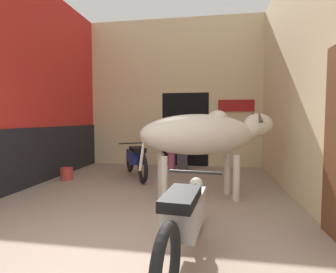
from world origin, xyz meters
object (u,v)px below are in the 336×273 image
motorcycle_far (136,159)px  bucket (67,174)px  plastic_stool (172,160)px  motorcycle_near (186,216)px  shopkeeper_seated (183,146)px  cow (204,135)px

motorcycle_far → bucket: 1.50m
motorcycle_far → plastic_stool: (0.67, 1.00, -0.16)m
plastic_stool → bucket: bearing=-142.9°
motorcycle_near → motorcycle_far: (-1.45, 3.33, -0.00)m
shopkeeper_seated → plastic_stool: (-0.30, 0.04, -0.38)m
bucket → motorcycle_near: bearing=-44.7°
motorcycle_near → shopkeeper_seated: size_ratio=1.65×
motorcycle_far → plastic_stool: size_ratio=3.57×
cow → shopkeeper_seated: cow is taller
plastic_stool → shopkeeper_seated: bearing=-7.6°
motorcycle_far → shopkeeper_seated: (0.97, 0.96, 0.21)m
shopkeeper_seated → bucket: (-2.34, -1.50, -0.50)m
plastic_stool → cow: bearing=-69.8°
cow → bucket: cow is taller
motorcycle_near → motorcycle_far: size_ratio=1.15×
motorcycle_near → shopkeeper_seated: (-0.48, 4.29, 0.21)m
motorcycle_near → plastic_stool: motorcycle_near is taller
motorcycle_near → bucket: bearing=135.3°
motorcycle_near → motorcycle_far: bearing=113.5°
plastic_stool → motorcycle_far: bearing=-123.8°
bucket → shopkeeper_seated: bearing=32.7°
cow → plastic_stool: size_ratio=4.80×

